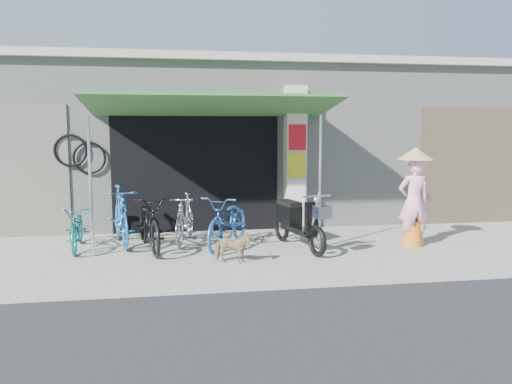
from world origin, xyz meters
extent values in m
plane|color=#9E998F|center=(0.00, 0.00, 0.00)|extent=(80.00, 80.00, 0.00)
cube|color=#9A9E96|center=(0.00, 5.10, 1.75)|extent=(12.00, 5.00, 3.50)
cube|color=#BCB4A0|center=(0.00, 5.10, 3.58)|extent=(12.30, 5.30, 0.16)
cube|color=black|center=(-1.20, 2.58, 1.25)|extent=(3.40, 0.06, 2.50)
cube|color=black|center=(-1.20, 2.59, 0.55)|extent=(3.06, 0.04, 1.10)
torus|color=black|center=(-3.30, 2.54, 1.55)|extent=(0.65, 0.05, 0.65)
cylinder|color=silver|center=(-3.30, 2.56, 1.87)|extent=(0.02, 0.02, 0.12)
torus|color=black|center=(-3.65, 2.54, 1.70)|extent=(0.65, 0.05, 0.65)
cylinder|color=silver|center=(-3.65, 2.56, 2.02)|extent=(0.02, 0.02, 0.12)
cube|color=beige|center=(0.85, 2.45, 1.50)|extent=(0.42, 0.42, 3.00)
cube|color=red|center=(0.85, 2.23, 1.95)|extent=(0.36, 0.02, 0.52)
cube|color=gold|center=(0.85, 2.23, 1.38)|extent=(0.36, 0.02, 0.52)
cube|color=silver|center=(0.85, 2.23, 0.82)|extent=(0.36, 0.02, 0.50)
cube|color=#2D5E2A|center=(-0.90, 1.65, 2.55)|extent=(4.60, 1.88, 0.35)
cylinder|color=silver|center=(-3.00, 0.75, 1.18)|extent=(0.05, 0.05, 2.36)
cylinder|color=silver|center=(0.90, 0.75, 1.18)|extent=(0.05, 0.05, 2.36)
cube|color=brown|center=(5.00, 2.59, 1.30)|extent=(2.60, 0.06, 2.60)
imported|color=#186E6D|center=(-3.34, 1.31, 0.39)|extent=(0.65, 1.54, 0.79)
imported|color=#225A9C|center=(-2.62, 1.58, 0.54)|extent=(0.88, 1.86, 1.08)
imported|color=black|center=(-2.08, 1.08, 0.49)|extent=(1.05, 1.97, 0.98)
imported|color=#B5B6BB|center=(-1.46, 1.52, 0.47)|extent=(0.78, 1.62, 0.94)
imported|color=#215198|center=(-0.69, 1.08, 0.48)|extent=(1.38, 1.92, 0.96)
imported|color=tan|center=(-0.75, -0.04, 0.25)|extent=(0.65, 0.43, 0.51)
torus|color=black|center=(0.69, 0.13, 0.26)|extent=(0.22, 0.53, 0.53)
torus|color=black|center=(0.35, 1.38, 0.26)|extent=(0.22, 0.53, 0.53)
cube|color=black|center=(0.52, 0.76, 0.34)|extent=(0.46, 0.97, 0.10)
cube|color=black|center=(0.43, 1.09, 0.56)|extent=(0.39, 0.60, 0.34)
cube|color=black|center=(0.43, 1.09, 0.77)|extent=(0.37, 0.59, 0.09)
cube|color=black|center=(0.64, 0.32, 0.62)|extent=(0.24, 0.15, 0.56)
cylinder|color=silver|center=(0.68, 0.16, 1.02)|extent=(0.51, 0.17, 0.03)
cube|color=silver|center=(0.73, -0.01, 0.78)|extent=(0.30, 0.26, 0.20)
imported|color=#F6A6C6|center=(2.64, 0.65, 0.81)|extent=(0.59, 0.39, 1.61)
cone|color=#C9681C|center=(2.64, 0.65, 0.23)|extent=(0.38, 0.38, 0.46)
cone|color=tan|center=(2.64, 0.65, 1.68)|extent=(0.64, 0.64, 0.22)
camera|label=1|loc=(-1.58, -7.72, 2.10)|focal=35.00mm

